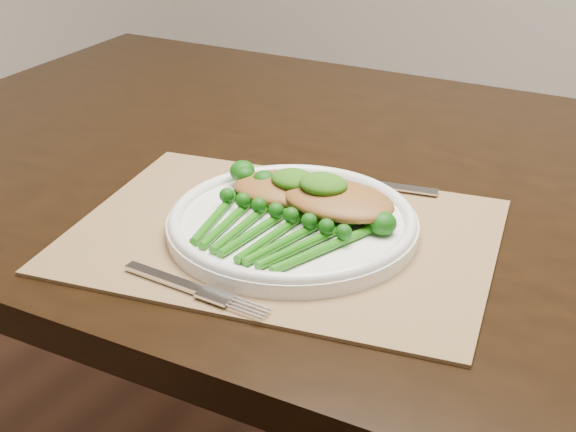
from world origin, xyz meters
The scene contains 10 objects.
dining_table centered at (0.08, -0.03, 0.38)m, with size 1.66×1.02×0.75m.
placemat centered at (0.02, -0.24, 0.75)m, with size 0.47×0.34×0.00m, color olive.
dinner_plate centered at (0.02, -0.23, 0.77)m, with size 0.28×0.28×0.03m.
knife centered at (0.02, -0.08, 0.76)m, with size 0.19×0.06×0.01m.
fork centered at (0.02, -0.39, 0.76)m, with size 0.17×0.02×0.01m.
chicken_fillet_left centered at (-0.01, -0.19, 0.78)m, with size 0.13×0.09×0.03m, color brown.
chicken_fillet_right centered at (0.06, -0.20, 0.79)m, with size 0.13×0.09×0.03m, color brown.
pesto_dollop_left centered at (0.00, -0.19, 0.80)m, with size 0.05×0.05×0.02m, color #1B4B0A.
pesto_dollop_right centered at (0.05, -0.20, 0.81)m, with size 0.06×0.05×0.02m, color #1B4B0A.
broccolini_bundle centered at (0.02, -0.27, 0.78)m, with size 0.18×0.19×0.04m.
Camera 1 is at (0.44, -0.91, 1.19)m, focal length 50.00 mm.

